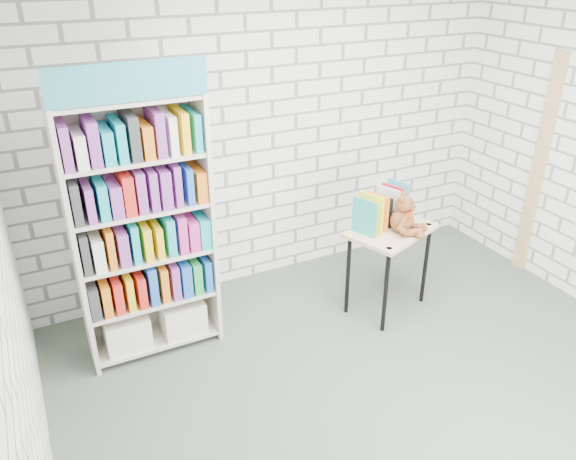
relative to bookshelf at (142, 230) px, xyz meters
name	(u,v)px	position (x,y,z in m)	size (l,w,h in m)	color
ground	(393,396)	(1.36, -1.36, -1.03)	(4.50, 4.50, 0.00)	#465044
room_shell	(419,160)	(1.36, -1.36, 0.76)	(4.52, 4.02, 2.81)	silver
bookshelf	(142,230)	(0.00, 0.00, 0.00)	(1.01, 0.39, 2.26)	beige
display_table	(390,240)	(1.96, -0.39, -0.36)	(0.85, 0.71, 0.77)	tan
table_books	(381,209)	(1.92, -0.28, -0.10)	(0.55, 0.38, 0.30)	teal
teddy_bear	(405,217)	(2.02, -0.48, -0.12)	(0.33, 0.33, 0.34)	brown
door_trim	(539,168)	(3.59, -0.41, 0.02)	(0.05, 0.12, 2.10)	tan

